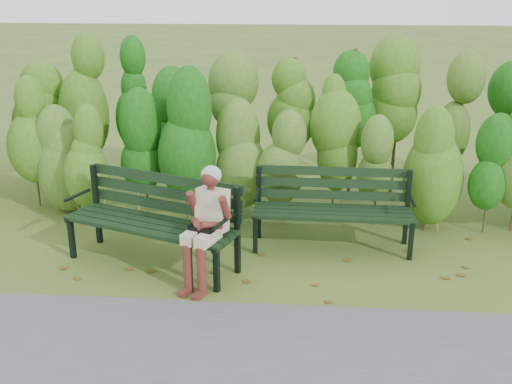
{
  "coord_description": "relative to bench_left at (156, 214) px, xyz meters",
  "views": [
    {
      "loc": [
        0.54,
        -6.25,
        3.09
      ],
      "look_at": [
        0.0,
        0.35,
        0.75
      ],
      "focal_mm": 42.0,
      "sensor_mm": 36.0,
      "label": 1
    }
  ],
  "objects": [
    {
      "name": "seated_woman",
      "position": [
        0.66,
        -0.46,
        0.15
      ],
      "size": [
        0.54,
        0.74,
        1.28
      ],
      "color": "#B59F8D",
      "rests_on": "ground"
    },
    {
      "name": "bench_left",
      "position": [
        0.0,
        0.0,
        0.0
      ],
      "size": [
        2.12,
        1.32,
        1.01
      ],
      "color": "black",
      "rests_on": "ground"
    },
    {
      "name": "hedge_band",
      "position": [
        1.11,
        1.9,
        0.66
      ],
      "size": [
        11.04,
        1.67,
        2.42
      ],
      "color": "#47381E",
      "rests_on": "ground"
    },
    {
      "name": "footpath",
      "position": [
        1.11,
        -2.16,
        -0.59
      ],
      "size": [
        60.0,
        2.5,
        0.01
      ],
      "primitive_type": "cube",
      "color": "#474749",
      "rests_on": "ground"
    },
    {
      "name": "ground",
      "position": [
        1.11,
        0.04,
        -0.6
      ],
      "size": [
        80.0,
        80.0,
        0.0
      ],
      "primitive_type": "plane",
      "color": "#3B5922"
    },
    {
      "name": "bench_right",
      "position": [
        2.02,
        0.62,
        -0.04
      ],
      "size": [
        1.91,
        0.66,
        0.95
      ],
      "color": "black",
      "rests_on": "ground"
    },
    {
      "name": "leaf_litter",
      "position": [
        0.05,
        -0.01,
        -0.59
      ],
      "size": [
        5.38,
        2.08,
        0.01
      ],
      "color": "brown",
      "rests_on": "ground"
    }
  ]
}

